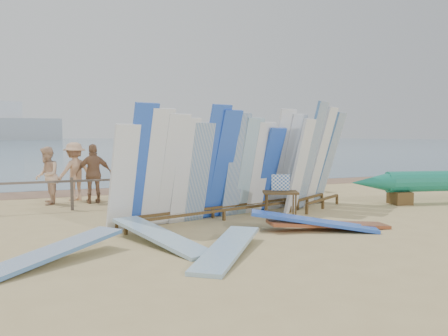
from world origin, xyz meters
name	(u,v)px	position (x,y,z in m)	size (l,w,h in m)	color
ground	(175,224)	(0.00, 0.00, 0.00)	(160.00, 160.00, 0.00)	tan
ocean	(36,142)	(0.00, 128.00, 0.00)	(320.00, 240.00, 0.02)	slate
wet_sand_strip	(118,190)	(0.00, 7.20, 0.00)	(40.00, 2.60, 0.01)	#86634B
fence	(144,184)	(0.00, 3.00, 0.63)	(12.08, 0.08, 0.90)	#66584D
main_surfboard_rack	(219,168)	(1.16, 0.16, 1.25)	(5.59, 2.18, 2.77)	brown
side_surfboard_rack	(316,161)	(4.33, 0.71, 1.34)	(2.60, 2.04, 2.96)	brown
vendor_table	(280,205)	(2.53, -0.48, 0.37)	(1.00, 0.87, 1.11)	brown
flat_board_b	(227,255)	(-0.02, -3.11, 0.00)	(0.56, 2.70, 0.07)	#81B0CE
flat_board_c	(329,229)	(2.90, -1.94, 0.00)	(0.56, 2.70, 0.07)	brown
flat_board_e	(51,264)	(-2.84, -2.48, 0.00)	(0.56, 2.70, 0.07)	silver
flat_board_a	(160,245)	(-0.88, -1.92, 0.00)	(0.56, 2.70, 0.07)	#81B0CE
flat_board_d	(314,231)	(2.51, -1.95, 0.00)	(0.56, 2.70, 0.07)	blue
beach_chair_left	(166,194)	(0.80, 3.49, 0.24)	(0.72, 0.73, 0.83)	red
beach_chair_right	(172,190)	(1.16, 4.04, 0.28)	(0.63, 0.65, 0.97)	red
stroller	(183,186)	(1.39, 3.65, 0.46)	(0.75, 0.94, 1.14)	red
beachgoer_8	(290,172)	(5.26, 3.60, 0.77)	(0.75, 0.36, 1.54)	beige
beachgoer_4	(94,174)	(-1.25, 4.14, 0.89)	(1.05, 0.45, 1.78)	#8C6042
beachgoer_3	(75,171)	(-1.73, 5.01, 0.91)	(1.18, 0.49, 1.83)	tan
beachgoer_6	(147,171)	(0.38, 4.14, 0.94)	(0.92, 0.44, 1.88)	tan
beachgoer_7	(200,170)	(2.53, 5.17, 0.81)	(0.59, 0.32, 1.62)	#8C6042
beachgoer_5	(141,167)	(0.86, 7.15, 0.86)	(1.59, 0.52, 1.72)	beige
beachgoer_10	(309,167)	(6.41, 4.22, 0.88)	(1.03, 0.44, 1.75)	#8C6042
beachgoer_9	(282,162)	(6.68, 6.61, 0.92)	(1.18, 0.49, 1.83)	tan
beachgoer_2	(47,176)	(-2.57, 4.40, 0.86)	(0.83, 0.40, 1.71)	beige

